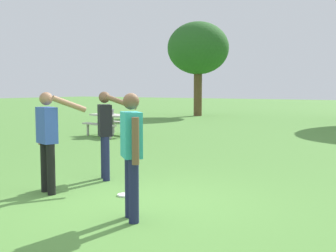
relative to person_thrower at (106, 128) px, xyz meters
The scene contains 8 objects.
ground_plane 2.11m from the person_thrower, 37.60° to the right, with size 120.00×120.00×0.00m, color #568E3D.
person_thrower is the anchor object (origin of this frame).
person_catcher 2.54m from the person_thrower, 41.01° to the right, with size 0.48×0.43×1.64m.
person_bystander 1.30m from the person_thrower, 93.57° to the right, with size 0.76×0.63×1.64m.
frisbee 1.61m from the person_thrower, 35.47° to the right, with size 0.24×0.24×0.03m, color white.
picnic_table_near 7.34m from the person_thrower, 129.89° to the left, with size 1.96×1.74×0.77m.
trash_can_beside_table 7.28m from the person_thrower, 131.58° to the left, with size 0.59×0.59×0.96m.
tree_tall_left 18.86m from the person_thrower, 113.85° to the left, with size 3.77×3.77×5.77m.
Camera 1 is at (3.73, -4.72, 1.70)m, focal length 44.97 mm.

